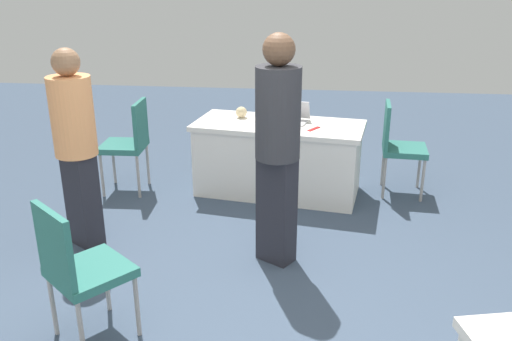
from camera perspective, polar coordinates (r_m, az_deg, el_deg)
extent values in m
plane|color=#3D4C60|center=(3.98, -0.67, -13.13)|extent=(14.40, 14.40, 0.00)
cube|color=silver|center=(5.46, 2.46, 4.81)|extent=(1.81, 1.02, 0.05)
cube|color=silver|center=(5.57, 2.40, 1.08)|extent=(1.74, 0.98, 0.70)
cylinder|color=#9E9993|center=(5.71, -16.14, -0.53)|extent=(0.03, 0.03, 0.46)
cylinder|color=#9E9993|center=(6.05, -14.97, 0.76)|extent=(0.03, 0.03, 0.46)
cylinder|color=#9E9993|center=(5.60, -12.47, -0.64)|extent=(0.03, 0.03, 0.46)
cylinder|color=#9E9993|center=(5.94, -11.49, 0.69)|extent=(0.03, 0.03, 0.46)
cube|color=#2D7066|center=(5.74, -13.99, 2.54)|extent=(0.46, 0.46, 0.06)
cube|color=#2D7066|center=(5.61, -12.26, 4.99)|extent=(0.06, 0.42, 0.45)
cylinder|color=#9E9993|center=(5.99, 17.05, 0.27)|extent=(0.03, 0.03, 0.45)
cylinder|color=#9E9993|center=(5.63, 17.39, -1.05)|extent=(0.03, 0.03, 0.45)
cylinder|color=#9E9993|center=(5.95, 13.42, 0.52)|extent=(0.03, 0.03, 0.45)
cylinder|color=#9E9993|center=(5.60, 13.54, -0.79)|extent=(0.03, 0.03, 0.45)
cube|color=#2D7066|center=(5.71, 15.59, 2.16)|extent=(0.47, 0.47, 0.06)
cube|color=#2D7066|center=(5.62, 13.81, 4.77)|extent=(0.07, 0.42, 0.45)
cylinder|color=#9E9993|center=(3.85, -15.68, -11.44)|extent=(0.03, 0.03, 0.44)
cylinder|color=#9E9993|center=(3.57, -12.60, -13.94)|extent=(0.03, 0.03, 0.44)
cylinder|color=#9E9993|center=(3.72, -20.89, -13.30)|extent=(0.03, 0.03, 0.44)
cylinder|color=#9E9993|center=(3.43, -18.17, -16.12)|extent=(0.03, 0.03, 0.44)
cube|color=#2D7066|center=(3.51, -17.26, -10.28)|extent=(0.62, 0.62, 0.06)
cube|color=#2D7066|center=(3.32, -20.79, -7.55)|extent=(0.35, 0.30, 0.45)
cube|color=#26262D|center=(4.22, 2.21, -4.25)|extent=(0.33, 0.30, 0.88)
cylinder|color=#333338|center=(3.96, 2.37, 6.12)|extent=(0.47, 0.47, 0.69)
sphere|color=brown|center=(3.87, 2.47, 12.82)|extent=(0.24, 0.24, 0.24)
cube|color=#26262D|center=(4.72, -18.03, -3.01)|extent=(0.33, 0.30, 0.81)
cylinder|color=#F49E60|center=(4.49, -19.03, 5.49)|extent=(0.47, 0.47, 0.64)
sphere|color=#936B4C|center=(4.41, -19.69, 10.87)|extent=(0.22, 0.22, 0.22)
cube|color=silver|center=(5.47, 3.71, 5.19)|extent=(0.37, 0.30, 0.02)
cube|color=#B7B7BC|center=(5.58, 4.19, 6.56)|extent=(0.32, 0.16, 0.19)
sphere|color=beige|center=(5.65, -1.58, 6.25)|extent=(0.12, 0.12, 0.12)
cube|color=red|center=(5.27, 6.21, 4.45)|extent=(0.13, 0.17, 0.01)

